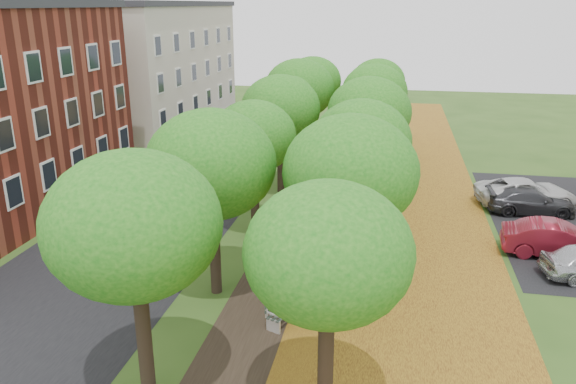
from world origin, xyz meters
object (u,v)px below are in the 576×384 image
at_px(car_grey, 531,202).
at_px(car_white, 526,193).
at_px(bench, 286,308).
at_px(car_red, 558,240).

xyz_separation_m(car_grey, car_white, (0.00, 1.18, 0.09)).
xyz_separation_m(bench, car_white, (10.27, 13.57, 0.26)).
xyz_separation_m(bench, car_red, (10.27, 7.13, 0.28)).
height_order(bench, car_white, car_white).
distance_m(car_grey, car_white, 1.18).
xyz_separation_m(bench, car_grey, (10.27, 12.39, 0.17)).
bearing_deg(car_red, car_white, 5.36).
distance_m(bench, car_red, 12.50).
bearing_deg(car_red, bench, 130.08).
bearing_deg(car_grey, bench, 136.49).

